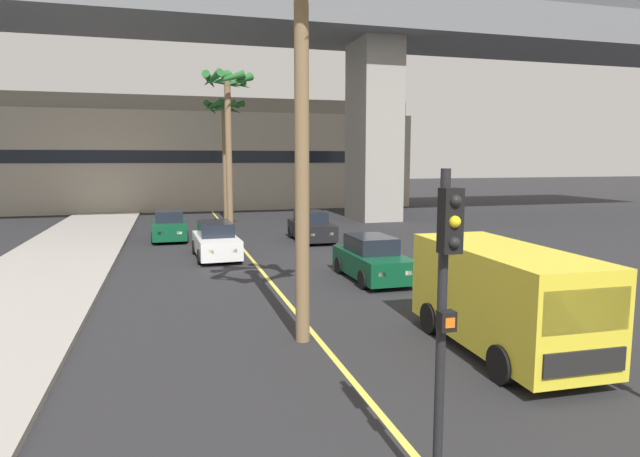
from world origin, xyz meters
The scene contains 11 objects.
lane_stripe_center centered at (0.00, 24.00, 0.00)m, with size 0.14×56.00×0.01m, color #DBCC4C.
bridge_overpass centered at (0.86, 38.24, 13.18)m, with size 83.82×8.00×16.61m.
pier_building_backdrop centered at (0.00, 51.14, 4.60)m, with size 35.50×8.04×9.33m.
car_queue_front centered at (3.83, 29.38, 0.72)m, with size 1.84×4.10×1.56m.
car_queue_second centered at (-1.44, 25.71, 0.72)m, with size 1.95×4.16×1.56m.
car_queue_third centered at (-3.38, 31.81, 0.72)m, with size 1.84×4.10×1.56m.
car_queue_fourth centered at (3.59, 19.92, 0.72)m, with size 1.86×4.11×1.56m.
delivery_van centered at (3.73, 12.26, 1.29)m, with size 2.27×5.30×2.36m.
traffic_light_median_near centered at (-0.21, 7.73, 2.71)m, with size 0.24×0.37×4.20m.
palm_tree_near_median centered at (0.63, 41.52, 6.74)m, with size 3.02×3.07×8.52m.
palm_tree_far_median centered at (-0.11, 32.09, 7.33)m, with size 2.90×2.97×9.03m.
Camera 1 is at (-3.33, 2.12, 4.31)m, focal length 30.24 mm.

